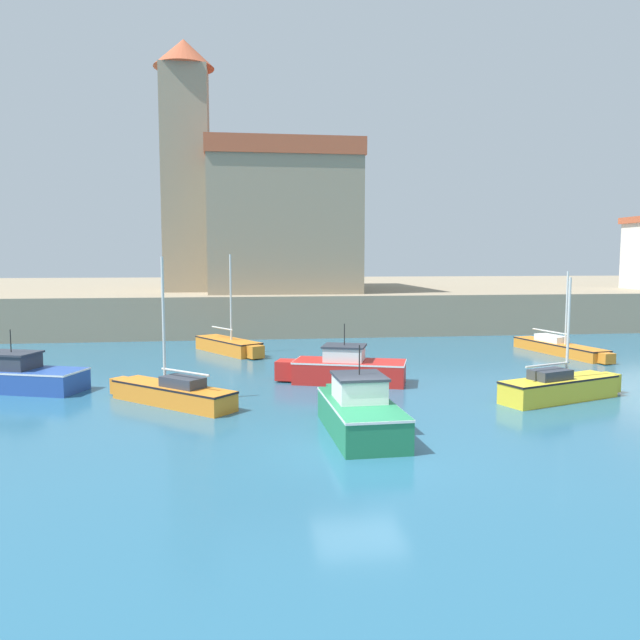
# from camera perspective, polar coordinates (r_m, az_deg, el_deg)

# --- Properties ---
(ground_plane) EXTENTS (200.00, 200.00, 0.00)m
(ground_plane) POSITION_cam_1_polar(r_m,az_deg,el_deg) (17.46, 3.60, -11.83)
(ground_plane) COLOR #28607F
(quay_seawall) EXTENTS (120.00, 40.00, 2.76)m
(quay_seawall) POSITION_cam_1_polar(r_m,az_deg,el_deg) (60.11, -4.33, 2.03)
(quay_seawall) COLOR gray
(quay_seawall) RESTS_ON ground
(sailboat_orange_0) EXTENTS (3.84, 5.36, 5.43)m
(sailboat_orange_0) POSITION_cam_1_polar(r_m,az_deg,el_deg) (34.81, -8.30, -2.30)
(sailboat_orange_0) COLOR orange
(sailboat_orange_0) RESTS_ON ground
(sailboat_orange_1) EXTENTS (4.93, 4.57, 5.30)m
(sailboat_orange_1) POSITION_cam_1_polar(r_m,az_deg,el_deg) (23.15, -13.43, -6.43)
(sailboat_orange_1) COLOR orange
(sailboat_orange_1) RESTS_ON ground
(sailboat_yellow_2) EXTENTS (5.47, 2.89, 4.54)m
(sailboat_yellow_2) POSITION_cam_1_polar(r_m,az_deg,el_deg) (24.84, 21.15, -5.71)
(sailboat_yellow_2) COLOR yellow
(sailboat_yellow_2) RESTS_ON ground
(motorboat_red_3) EXTENTS (5.64, 3.21, 2.51)m
(motorboat_red_3) POSITION_cam_1_polar(r_m,az_deg,el_deg) (26.30, 2.29, -4.45)
(motorboat_red_3) COLOR red
(motorboat_red_3) RESTS_ON ground
(sailboat_orange_4) EXTENTS (2.46, 6.99, 4.53)m
(sailboat_orange_4) POSITION_cam_1_polar(r_m,az_deg,el_deg) (36.44, 21.05, -2.33)
(sailboat_orange_4) COLOR orange
(sailboat_orange_4) RESTS_ON ground
(motorboat_blue_6) EXTENTS (6.20, 3.45, 2.43)m
(motorboat_blue_6) POSITION_cam_1_polar(r_m,az_deg,el_deg) (27.68, -26.21, -4.61)
(motorboat_blue_6) COLOR #284C9E
(motorboat_blue_6) RESTS_ON ground
(motorboat_green_7) EXTENTS (2.04, 5.49, 2.66)m
(motorboat_green_7) POSITION_cam_1_polar(r_m,az_deg,el_deg) (19.03, 3.61, -8.30)
(motorboat_green_7) COLOR #237A4C
(motorboat_green_7) RESTS_ON ground
(church) EXTENTS (14.49, 15.55, 18.04)m
(church) POSITION_cam_1_polar(r_m,az_deg,el_deg) (49.35, -4.63, 9.53)
(church) COLOR gray
(church) RESTS_ON quay_seawall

